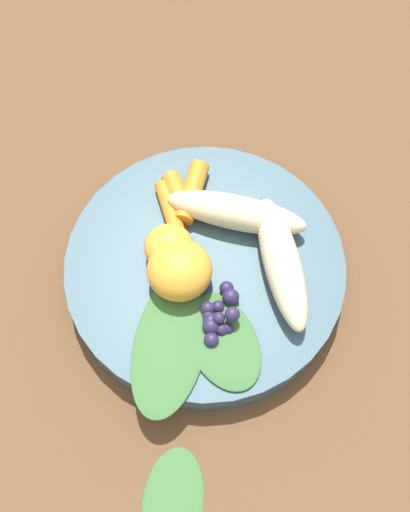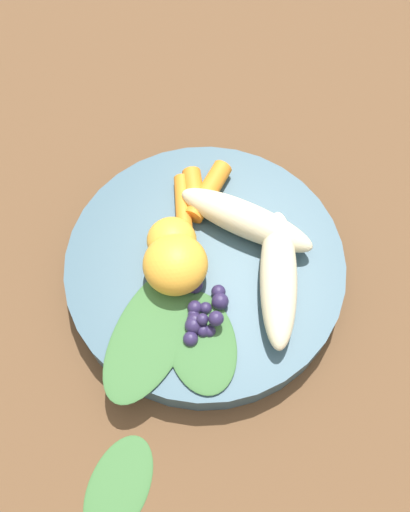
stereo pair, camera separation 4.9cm
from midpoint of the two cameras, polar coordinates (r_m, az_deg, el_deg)
The scene contains 14 objects.
ground_plane at distance 0.53m, azimuth 2.65°, elevation -2.21°, with size 2.40×2.40×0.00m, color brown.
bowl at distance 0.52m, azimuth 2.72°, elevation -1.52°, with size 0.25×0.25×0.03m, color #385666.
banana_peeled_left at distance 0.51m, azimuth 6.92°, elevation 3.38°, with size 0.13×0.03×0.03m, color beige.
banana_peeled_right at distance 0.49m, azimuth 10.32°, elevation -2.47°, with size 0.13×0.03×0.03m, color beige.
orange_segment_near at distance 0.48m, azimuth -0.08°, elevation -1.16°, with size 0.06×0.06×0.04m, color #F4A833.
orange_segment_far at distance 0.49m, azimuth -0.54°, elevation 1.31°, with size 0.04×0.04×0.03m, color #F4A833.
carrot_front at distance 0.53m, azimuth 3.02°, elevation 6.28°, with size 0.02×0.02×0.06m, color orange.
carrot_mid_left at distance 0.53m, azimuth 1.90°, elevation 6.26°, with size 0.02×0.02×0.05m, color orange.
carrot_mid_right at distance 0.52m, azimuth 0.49°, elevation 4.77°, with size 0.01×0.01×0.06m, color orange.
blueberry_pile at distance 0.48m, azimuth 2.74°, elevation -6.04°, with size 0.06×0.04×0.02m.
coconut_shred_patch at distance 0.48m, azimuth -1.88°, elevation -7.03°, with size 0.05×0.05×0.00m, color white.
kale_leaf_left at distance 0.48m, azimuth -2.42°, elevation -7.93°, with size 0.13×0.06×0.01m, color #3D7038.
kale_leaf_right at distance 0.47m, azimuth 2.61°, elevation -8.92°, with size 0.09×0.06×0.01m, color #3D7038.
kale_leaf_stray at distance 0.48m, azimuth -5.68°, elevation -22.51°, with size 0.08×0.05×0.01m, color #3D7038.
Camera 2 is at (-0.21, 0.03, 0.48)m, focal length 39.61 mm.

